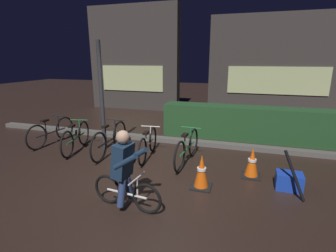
{
  "coord_description": "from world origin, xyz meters",
  "views": [
    {
      "loc": [
        1.69,
        -4.24,
        2.24
      ],
      "look_at": [
        0.2,
        0.6,
        0.9
      ],
      "focal_mm": 27.23,
      "sensor_mm": 36.0,
      "label": 1
    }
  ],
  "objects_px": {
    "street_post": "(102,97)",
    "parked_bike_left_mid": "(76,138)",
    "traffic_cone_near": "(201,172)",
    "parked_bike_right_mid": "(187,148)",
    "parked_bike_center_right": "(148,145)",
    "cyclist": "(125,169)",
    "closed_umbrella": "(294,175)",
    "traffic_cone_far": "(252,163)",
    "blue_crate": "(289,181)",
    "parked_bike_leftmost": "(51,132)",
    "parked_bike_center_left": "(110,140)"
  },
  "relations": [
    {
      "from": "street_post",
      "to": "traffic_cone_far",
      "type": "relative_size",
      "value": 4.46
    },
    {
      "from": "parked_bike_left_mid",
      "to": "parked_bike_right_mid",
      "type": "relative_size",
      "value": 0.96
    },
    {
      "from": "street_post",
      "to": "parked_bike_left_mid",
      "type": "height_order",
      "value": "street_post"
    },
    {
      "from": "traffic_cone_near",
      "to": "cyclist",
      "type": "relative_size",
      "value": 0.5
    },
    {
      "from": "traffic_cone_near",
      "to": "closed_umbrella",
      "type": "height_order",
      "value": "closed_umbrella"
    },
    {
      "from": "blue_crate",
      "to": "closed_umbrella",
      "type": "relative_size",
      "value": 0.52
    },
    {
      "from": "traffic_cone_near",
      "to": "street_post",
      "type": "bearing_deg",
      "value": 154.46
    },
    {
      "from": "parked_bike_leftmost",
      "to": "blue_crate",
      "type": "height_order",
      "value": "parked_bike_leftmost"
    },
    {
      "from": "street_post",
      "to": "closed_umbrella",
      "type": "bearing_deg",
      "value": -15.2
    },
    {
      "from": "parked_bike_left_mid",
      "to": "blue_crate",
      "type": "height_order",
      "value": "parked_bike_left_mid"
    },
    {
      "from": "parked_bike_leftmost",
      "to": "parked_bike_center_left",
      "type": "height_order",
      "value": "parked_bike_center_left"
    },
    {
      "from": "parked_bike_left_mid",
      "to": "closed_umbrella",
      "type": "distance_m",
      "value": 4.9
    },
    {
      "from": "traffic_cone_near",
      "to": "traffic_cone_far",
      "type": "xyz_separation_m",
      "value": [
        0.86,
        0.72,
        -0.01
      ]
    },
    {
      "from": "street_post",
      "to": "blue_crate",
      "type": "height_order",
      "value": "street_post"
    },
    {
      "from": "street_post",
      "to": "closed_umbrella",
      "type": "distance_m",
      "value": 4.49
    },
    {
      "from": "street_post",
      "to": "parked_bike_right_mid",
      "type": "bearing_deg",
      "value": -7.63
    },
    {
      "from": "parked_bike_right_mid",
      "to": "parked_bike_center_right",
      "type": "bearing_deg",
      "value": 91.53
    },
    {
      "from": "parked_bike_center_left",
      "to": "closed_umbrella",
      "type": "height_order",
      "value": "parked_bike_center_left"
    },
    {
      "from": "traffic_cone_far",
      "to": "blue_crate",
      "type": "height_order",
      "value": "traffic_cone_far"
    },
    {
      "from": "parked_bike_left_mid",
      "to": "cyclist",
      "type": "xyz_separation_m",
      "value": [
        2.32,
        -1.92,
        0.29
      ]
    },
    {
      "from": "street_post",
      "to": "traffic_cone_far",
      "type": "bearing_deg",
      "value": -9.12
    },
    {
      "from": "street_post",
      "to": "traffic_cone_near",
      "type": "bearing_deg",
      "value": -25.54
    },
    {
      "from": "blue_crate",
      "to": "closed_umbrella",
      "type": "distance_m",
      "value": 0.34
    },
    {
      "from": "parked_bike_left_mid",
      "to": "parked_bike_center_right",
      "type": "relative_size",
      "value": 1.04
    },
    {
      "from": "street_post",
      "to": "closed_umbrella",
      "type": "relative_size",
      "value": 3.14
    },
    {
      "from": "parked_bike_center_left",
      "to": "parked_bike_left_mid",
      "type": "bearing_deg",
      "value": 90.37
    },
    {
      "from": "traffic_cone_far",
      "to": "street_post",
      "type": "bearing_deg",
      "value": 170.88
    },
    {
      "from": "blue_crate",
      "to": "cyclist",
      "type": "xyz_separation_m",
      "value": [
        -2.5,
        -1.36,
        0.48
      ]
    },
    {
      "from": "blue_crate",
      "to": "parked_bike_center_left",
      "type": "bearing_deg",
      "value": 171.26
    },
    {
      "from": "parked_bike_right_mid",
      "to": "traffic_cone_far",
      "type": "relative_size",
      "value": 2.74
    },
    {
      "from": "parked_bike_center_left",
      "to": "traffic_cone_near",
      "type": "bearing_deg",
      "value": -114.12
    },
    {
      "from": "parked_bike_leftmost",
      "to": "parked_bike_left_mid",
      "type": "bearing_deg",
      "value": -99.59
    },
    {
      "from": "parked_bike_center_left",
      "to": "parked_bike_center_right",
      "type": "distance_m",
      "value": 0.96
    },
    {
      "from": "parked_bike_leftmost",
      "to": "parked_bike_center_left",
      "type": "distance_m",
      "value": 1.9
    },
    {
      "from": "parked_bike_center_left",
      "to": "blue_crate",
      "type": "height_order",
      "value": "parked_bike_center_left"
    },
    {
      "from": "cyclist",
      "to": "parked_bike_center_left",
      "type": "bearing_deg",
      "value": 131.94
    },
    {
      "from": "street_post",
      "to": "parked_bike_right_mid",
      "type": "relative_size",
      "value": 1.63
    },
    {
      "from": "closed_umbrella",
      "to": "cyclist",
      "type": "bearing_deg",
      "value": 63.86
    },
    {
      "from": "street_post",
      "to": "blue_crate",
      "type": "distance_m",
      "value": 4.47
    },
    {
      "from": "street_post",
      "to": "parked_bike_right_mid",
      "type": "distance_m",
      "value": 2.46
    },
    {
      "from": "parked_bike_center_right",
      "to": "blue_crate",
      "type": "distance_m",
      "value": 3.0
    },
    {
      "from": "parked_bike_left_mid",
      "to": "closed_umbrella",
      "type": "height_order",
      "value": "closed_umbrella"
    },
    {
      "from": "parked_bike_right_mid",
      "to": "traffic_cone_far",
      "type": "bearing_deg",
      "value": -96.82
    },
    {
      "from": "street_post",
      "to": "parked_bike_left_mid",
      "type": "xyz_separation_m",
      "value": [
        -0.6,
        -0.33,
        -1.0
      ]
    },
    {
      "from": "blue_crate",
      "to": "parked_bike_right_mid",
      "type": "bearing_deg",
      "value": 163.16
    },
    {
      "from": "street_post",
      "to": "parked_bike_center_right",
      "type": "distance_m",
      "value": 1.66
    },
    {
      "from": "street_post",
      "to": "traffic_cone_far",
      "type": "xyz_separation_m",
      "value": [
        3.58,
        -0.58,
        -1.05
      ]
    },
    {
      "from": "traffic_cone_near",
      "to": "closed_umbrella",
      "type": "xyz_separation_m",
      "value": [
        1.51,
        0.15,
        0.08
      ]
    },
    {
      "from": "parked_bike_leftmost",
      "to": "blue_crate",
      "type": "distance_m",
      "value": 5.83
    },
    {
      "from": "parked_bike_left_mid",
      "to": "traffic_cone_near",
      "type": "xyz_separation_m",
      "value": [
        3.32,
        -0.97,
        -0.04
      ]
    }
  ]
}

